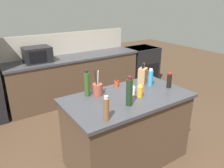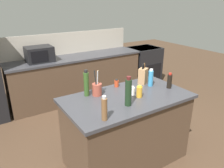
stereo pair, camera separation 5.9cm
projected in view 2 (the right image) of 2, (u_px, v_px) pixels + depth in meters
The scene contains 16 objects.
ground_plane at pixel (126, 158), 3.02m from camera, with size 14.00×14.00×0.00m, color #473323.
back_counter_run at pixel (78, 78), 4.72m from camera, with size 2.86×0.66×0.94m.
wall_backsplash at pixel (70, 43), 4.72m from camera, with size 2.82×0.03×0.46m, color #B2A899.
kitchen_island at pixel (126, 129), 2.84m from camera, with size 1.57×0.87×0.94m.
range_oven at pixel (143, 65), 5.65m from camera, with size 0.76×0.65×0.92m.
microwave at pixel (39, 54), 4.12m from camera, with size 0.49×0.39×0.29m.
knife_block at pixel (143, 76), 3.05m from camera, with size 0.16×0.15×0.29m.
utensil_crock at pixel (97, 89), 2.68m from camera, with size 0.12×0.12×0.32m.
soy_sauce_bottle at pixel (169, 81), 2.90m from camera, with size 0.06×0.06×0.21m.
olive_oil_bottle at pixel (86, 84), 2.65m from camera, with size 0.06×0.06×0.33m.
pepper_grinder at pixel (104, 109), 2.11m from camera, with size 0.06×0.06×0.26m.
salt_shaker at pixel (133, 91), 2.71m from camera, with size 0.06×0.06×0.11m.
spice_jar_paprika at pixel (117, 83), 2.96m from camera, with size 0.06×0.06×0.11m.
dish_soap_bottle at pixel (151, 78), 2.97m from camera, with size 0.07×0.07×0.24m.
wine_bottle at pixel (128, 92), 2.40m from camera, with size 0.07×0.07×0.34m.
honey_jar at pixel (139, 92), 2.63m from camera, with size 0.07×0.07×0.15m.
Camera 2 is at (-1.47, -1.95, 2.05)m, focal length 35.00 mm.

